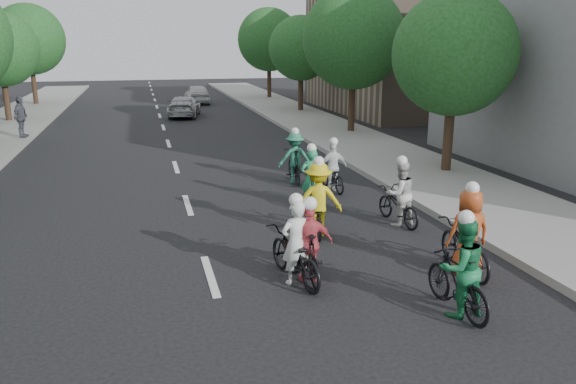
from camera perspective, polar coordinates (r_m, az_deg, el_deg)
name	(u,v)px	position (r m, az deg, el deg)	size (l,w,h in m)	color
ground	(210,276)	(10.95, -7.92, -8.43)	(120.00, 120.00, 0.00)	black
sidewalk_right	(383,154)	(22.38, 9.59, 3.81)	(4.00, 80.00, 0.15)	gray
curb_right	(336,156)	(21.66, 4.86, 3.64)	(0.18, 80.00, 0.18)	#999993
bldg_se	(411,48)	(38.05, 12.39, 14.14)	(10.00, 14.00, 8.00)	gray
tree_l_4	(0,49)	(34.75, -27.21, 12.78)	(4.00, 4.00, 5.97)	black
tree_l_5	(29,39)	(43.59, -24.83, 13.89)	(4.80, 4.80, 6.93)	black
tree_r_0	(454,54)	(19.32, 16.54, 13.31)	(4.00, 4.00, 5.97)	black
tree_r_1	(354,38)	(27.45, 6.67, 15.27)	(4.80, 4.80, 6.93)	black
tree_r_2	(301,48)	(35.99, 1.32, 14.39)	(4.00, 4.00, 5.97)	black
tree_r_3	(269,40)	(44.71, -1.96, 15.21)	(4.80, 4.80, 6.93)	black
cyclist_0	(295,252)	(10.41, 0.69, -6.16)	(1.03, 2.01, 1.73)	black
cyclist_1	(460,275)	(9.59, 17.04, -8.09)	(0.83, 1.74, 1.79)	black
cyclist_2	(318,206)	(12.90, 3.02, -1.40)	(1.21, 1.73, 1.86)	black
cyclist_3	(309,250)	(10.47, 2.13, -5.87)	(0.88, 1.63, 1.64)	black
cyclist_4	(466,241)	(11.32, 17.62, -4.78)	(0.86, 1.93, 1.83)	black
cyclist_5	(310,185)	(15.11, 2.30, 0.72)	(0.62, 1.64, 1.76)	black
cyclist_6	(399,200)	(13.90, 11.20, -0.82)	(0.84, 1.76, 1.73)	black
cyclist_7	(295,161)	(17.71, 0.67, 3.12)	(1.09, 1.85, 1.77)	black
cyclist_8	(332,172)	(16.84, 4.52, 1.99)	(0.89, 1.72, 1.63)	black
follow_car_lead	(184,107)	(34.51, -10.49, 8.54)	(1.70, 4.18, 1.21)	#AAABAF
follow_car_trail	(197,94)	(42.02, -9.21, 9.80)	(1.61, 3.99, 1.36)	silver
spectator_1	(21,117)	(28.14, -25.51, 6.89)	(1.08, 0.45, 1.85)	#555563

